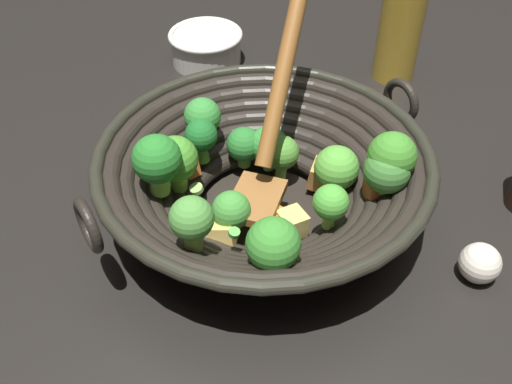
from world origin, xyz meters
The scene contains 5 objects.
ground_plane centered at (0.00, 0.00, 0.00)m, with size 4.00×4.00×0.00m, color black.
wok centered at (0.00, 0.00, 0.06)m, with size 0.38×0.35×0.27m.
cooking_oil_bottle centered at (0.36, 0.01, 0.10)m, with size 0.06×0.06×0.25m.
prep_bowl centered at (0.23, 0.26, 0.03)m, with size 0.11×0.11×0.05m.
garlic_bulb centered at (0.05, -0.23, 0.02)m, with size 0.04×0.04×0.04m, color silver.
Camera 1 is at (-0.38, -0.26, 0.46)m, focal length 40.73 mm.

